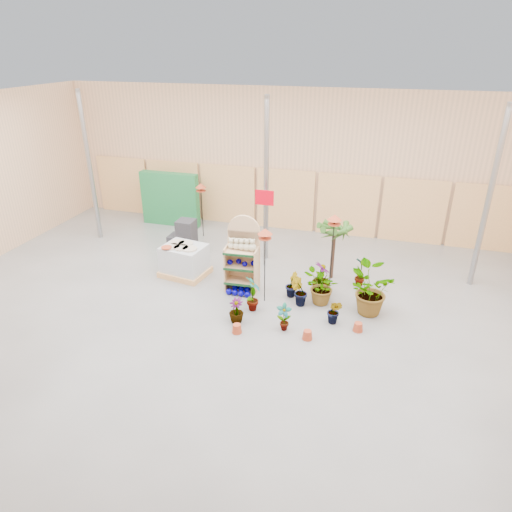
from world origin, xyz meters
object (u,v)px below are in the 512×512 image
Objects in this scene: pallet_stack at (184,260)px; bird_table_front at (265,234)px; display_shelf at (243,256)px; potted_plant_2 at (321,288)px.

pallet_stack is 0.69× the size of bird_table_front.
display_shelf reaches higher than bird_table_front.
bird_table_front reaches higher than pallet_stack.
display_shelf is 1.81m from pallet_stack.
bird_table_front reaches higher than potted_plant_2.
potted_plant_2 is at bearing -11.05° from display_shelf.
pallet_stack is at bearing 163.03° from bird_table_front.
display_shelf is at bearing 173.28° from potted_plant_2.
pallet_stack is at bearing 167.26° from display_shelf.
display_shelf reaches higher than potted_plant_2.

